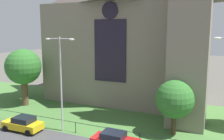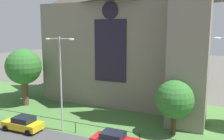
{
  "view_description": "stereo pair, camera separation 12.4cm",
  "coord_description": "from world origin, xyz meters",
  "px_view_note": "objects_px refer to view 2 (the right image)",
  "views": [
    {
      "loc": [
        10.22,
        -17.92,
        10.4
      ],
      "look_at": [
        -1.1,
        8.0,
        5.78
      ],
      "focal_mm": 39.69,
      "sensor_mm": 36.0,
      "label": 1
    },
    {
      "loc": [
        10.33,
        -17.87,
        10.4
      ],
      "look_at": [
        -1.1,
        8.0,
        5.78
      ],
      "focal_mm": 39.69,
      "sensor_mm": 36.0,
      "label": 2
    }
  ],
  "objects_px": {
    "church_building": "(130,31)",
    "tree_left_far": "(22,67)",
    "parked_car_yellow": "(23,124)",
    "tree_right_near": "(175,100)",
    "streetlamp_near": "(61,74)",
    "tree_left_near": "(24,67)"
  },
  "relations": [
    {
      "from": "church_building",
      "to": "tree_left_far",
      "type": "relative_size",
      "value": 3.69
    },
    {
      "from": "church_building",
      "to": "parked_car_yellow",
      "type": "distance_m",
      "value": 19.4
    },
    {
      "from": "tree_right_near",
      "to": "streetlamp_near",
      "type": "distance_m",
      "value": 11.6
    },
    {
      "from": "tree_left_far",
      "to": "parked_car_yellow",
      "type": "relative_size",
      "value": 1.67
    },
    {
      "from": "tree_right_near",
      "to": "streetlamp_near",
      "type": "height_order",
      "value": "streetlamp_near"
    },
    {
      "from": "streetlamp_near",
      "to": "parked_car_yellow",
      "type": "bearing_deg",
      "value": -157.15
    },
    {
      "from": "tree_left_near",
      "to": "tree_left_far",
      "type": "bearing_deg",
      "value": 136.18
    },
    {
      "from": "streetlamp_near",
      "to": "tree_right_near",
      "type": "bearing_deg",
      "value": 18.85
    },
    {
      "from": "church_building",
      "to": "streetlamp_near",
      "type": "bearing_deg",
      "value": -99.21
    },
    {
      "from": "tree_right_near",
      "to": "tree_left_far",
      "type": "distance_m",
      "value": 24.27
    },
    {
      "from": "tree_left_near",
      "to": "parked_car_yellow",
      "type": "relative_size",
      "value": 1.86
    },
    {
      "from": "church_building",
      "to": "tree_right_near",
      "type": "distance_m",
      "value": 15.01
    },
    {
      "from": "tree_right_near",
      "to": "streetlamp_near",
      "type": "relative_size",
      "value": 0.57
    },
    {
      "from": "tree_right_near",
      "to": "parked_car_yellow",
      "type": "relative_size",
      "value": 1.31
    },
    {
      "from": "tree_left_near",
      "to": "streetlamp_near",
      "type": "distance_m",
      "value": 11.29
    },
    {
      "from": "tree_right_near",
      "to": "streetlamp_near",
      "type": "xyz_separation_m",
      "value": [
        -10.73,
        -3.67,
        2.41
      ]
    },
    {
      "from": "church_building",
      "to": "tree_left_far",
      "type": "xyz_separation_m",
      "value": [
        -15.34,
        -5.79,
        -5.56
      ]
    },
    {
      "from": "tree_left_near",
      "to": "tree_left_far",
      "type": "xyz_separation_m",
      "value": [
        -3.14,
        3.01,
        -0.64
      ]
    },
    {
      "from": "tree_left_far",
      "to": "church_building",
      "type": "bearing_deg",
      "value": 20.67
    },
    {
      "from": "tree_left_near",
      "to": "streetlamp_near",
      "type": "bearing_deg",
      "value": -28.41
    },
    {
      "from": "parked_car_yellow",
      "to": "tree_right_near",
      "type": "bearing_deg",
      "value": -160.95
    },
    {
      "from": "church_building",
      "to": "tree_left_far",
      "type": "height_order",
      "value": "church_building"
    }
  ]
}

